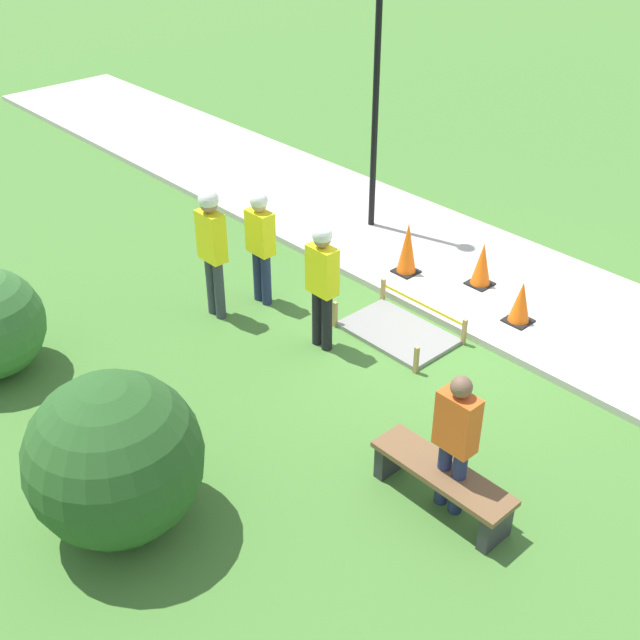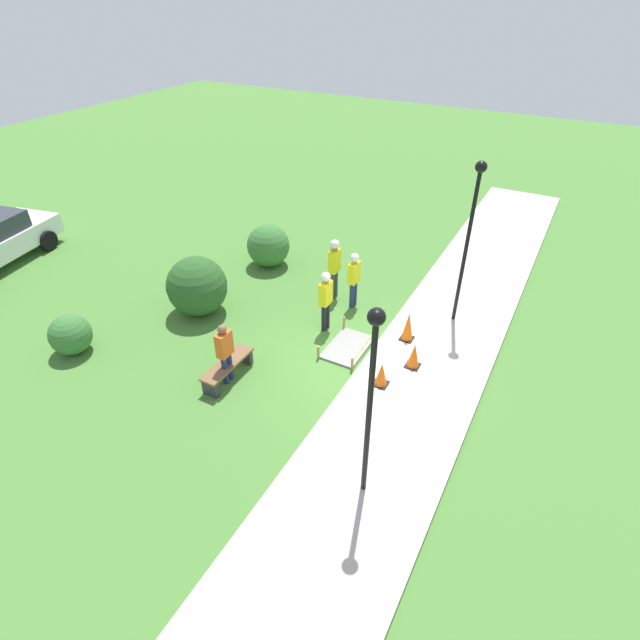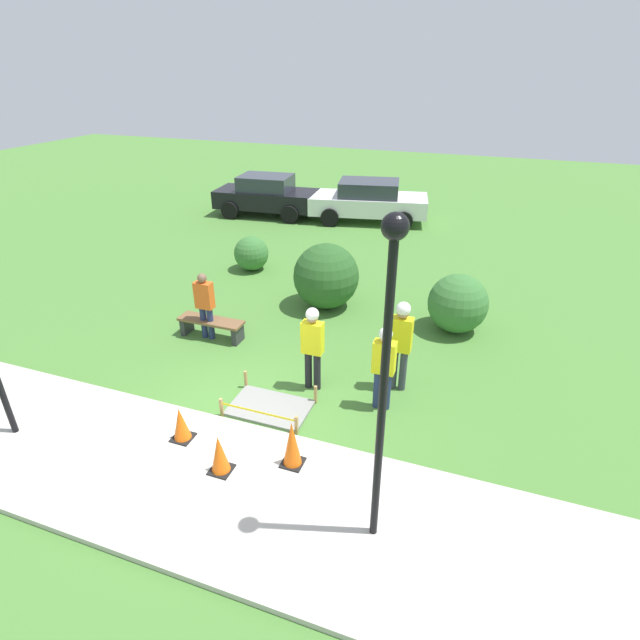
{
  "view_description": "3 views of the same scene",
  "coord_description": "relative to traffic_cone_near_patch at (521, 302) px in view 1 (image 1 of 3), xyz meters",
  "views": [
    {
      "loc": [
        -5.45,
        7.44,
        5.9
      ],
      "look_at": [
        0.27,
        2.15,
        0.97
      ],
      "focal_mm": 45.0,
      "sensor_mm": 36.0,
      "label": 1
    },
    {
      "loc": [
        -8.87,
        -3.62,
        7.93
      ],
      "look_at": [
        0.13,
        1.26,
        0.84
      ],
      "focal_mm": 28.0,
      "sensor_mm": 36.0,
      "label": 2
    },
    {
      "loc": [
        3.81,
        -6.02,
        5.73
      ],
      "look_at": [
        0.82,
        2.2,
        1.15
      ],
      "focal_mm": 28.0,
      "sensor_mm": 36.0,
      "label": 3
    }
  ],
  "objects": [
    {
      "name": "ground_plane",
      "position": [
        0.56,
        0.72,
        -0.4
      ],
      "size": [
        60.0,
        60.0,
        0.0
      ],
      "primitive_type": "plane",
      "color": "#477A33"
    },
    {
      "name": "sidewalk",
      "position": [
        0.56,
        -0.72,
        -0.35
      ],
      "size": [
        28.0,
        2.87,
        0.1
      ],
      "color": "#BCB7AD",
      "rests_on": "ground_plane"
    },
    {
      "name": "wet_concrete_patch",
      "position": [
        0.98,
        1.32,
        -0.36
      ],
      "size": [
        1.5,
        0.99,
        0.38
      ],
      "color": "gray",
      "rests_on": "ground_plane"
    },
    {
      "name": "traffic_cone_near_patch",
      "position": [
        0.0,
        0.0,
        0.0
      ],
      "size": [
        0.34,
        0.34,
        0.61
      ],
      "color": "black",
      "rests_on": "sidewalk"
    },
    {
      "name": "traffic_cone_far_patch",
      "position": [
        0.98,
        -0.43,
        0.03
      ],
      "size": [
        0.34,
        0.34,
        0.66
      ],
      "color": "black",
      "rests_on": "sidewalk"
    },
    {
      "name": "traffic_cone_sidewalk_edge",
      "position": [
        1.95,
        0.09,
        0.1
      ],
      "size": [
        0.34,
        0.34,
        0.81
      ],
      "color": "black",
      "rests_on": "sidewalk"
    },
    {
      "name": "park_bench",
      "position": [
        -1.42,
        3.31,
        -0.08
      ],
      "size": [
        1.54,
        0.44,
        0.46
      ],
      "color": "#2D2D33",
      "rests_on": "ground_plane"
    },
    {
      "name": "worker_supervisor",
      "position": [
        1.48,
        2.24,
        0.63
      ],
      "size": [
        0.4,
        0.25,
        1.74
      ],
      "color": "black",
      "rests_on": "ground_plane"
    },
    {
      "name": "worker_assistant",
      "position": [
        3.03,
        2.78,
        0.73
      ],
      "size": [
        0.4,
        0.27,
        1.86
      ],
      "color": "#383D47",
      "rests_on": "ground_plane"
    },
    {
      "name": "worker_trainee",
      "position": [
        2.89,
        2.08,
        0.59
      ],
      "size": [
        0.4,
        0.24,
        1.68
      ],
      "color": "navy",
      "rests_on": "ground_plane"
    },
    {
      "name": "bystander_in_orange_shirt",
      "position": [
        -1.49,
        3.26,
        0.5
      ],
      "size": [
        0.4,
        0.22,
        1.6
      ],
      "color": "navy",
      "rests_on": "ground_plane"
    },
    {
      "name": "lamppost_near",
      "position": [
        3.46,
        -0.72,
        2.51
      ],
      "size": [
        0.28,
        0.28,
        4.36
      ],
      "color": "black",
      "rests_on": "sidewalk"
    },
    {
      "name": "shrub_rounded_far",
      "position": [
        0.51,
        5.76,
        0.44
      ],
      "size": [
        1.68,
        1.68,
        1.68
      ],
      "color": "#285623",
      "rests_on": "ground_plane"
    }
  ]
}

